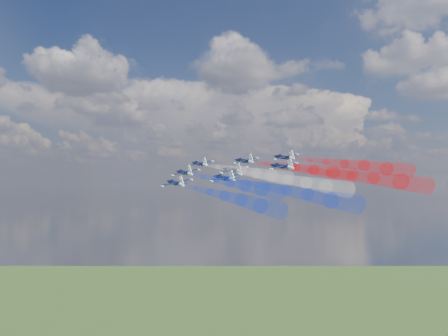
% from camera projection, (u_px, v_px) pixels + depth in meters
% --- Properties ---
extents(jet_lead, '(16.89, 17.13, 6.99)m').
position_uv_depth(jet_lead, '(200.00, 164.00, 187.17)').
color(jet_lead, black).
extents(trail_lead, '(37.47, 38.73, 10.62)m').
position_uv_depth(trail_lead, '(242.00, 171.00, 161.06)').
color(trail_lead, white).
extents(jet_inner_left, '(16.89, 17.13, 6.99)m').
position_uv_depth(jet_inner_left, '(184.00, 173.00, 170.79)').
color(jet_inner_left, black).
extents(trail_inner_left, '(37.47, 38.73, 10.62)m').
position_uv_depth(trail_inner_left, '(229.00, 182.00, 144.68)').
color(trail_inner_left, blue).
extents(jet_inner_right, '(16.89, 17.13, 6.99)m').
position_uv_depth(jet_inner_right, '(244.00, 161.00, 181.40)').
color(jet_inner_right, black).
extents(trail_inner_right, '(37.47, 38.73, 10.62)m').
position_uv_depth(trail_inner_right, '(296.00, 168.00, 155.29)').
color(trail_inner_right, red).
extents(jet_outer_left, '(16.89, 17.13, 6.99)m').
position_uv_depth(jet_outer_left, '(176.00, 183.00, 155.06)').
color(jet_outer_left, black).
extents(trail_outer_left, '(37.47, 38.73, 10.62)m').
position_uv_depth(trail_outer_left, '(224.00, 196.00, 128.95)').
color(trail_outer_left, blue).
extents(jet_center_third, '(16.89, 17.13, 6.99)m').
position_uv_depth(jet_center_third, '(232.00, 170.00, 167.26)').
color(jet_center_third, black).
extents(trail_center_third, '(37.47, 38.73, 10.62)m').
position_uv_depth(trail_center_third, '(287.00, 179.00, 141.15)').
color(trail_center_third, white).
extents(jet_outer_right, '(16.89, 17.13, 6.99)m').
position_uv_depth(jet_outer_right, '(284.00, 157.00, 177.69)').
color(jet_outer_right, black).
extents(trail_outer_right, '(37.47, 38.73, 10.62)m').
position_uv_depth(trail_outer_right, '(344.00, 164.00, 151.59)').
color(trail_outer_right, red).
extents(jet_rear_left, '(16.89, 17.13, 6.99)m').
position_uv_depth(jet_rear_left, '(224.00, 178.00, 148.92)').
color(jet_rear_left, black).
extents(trail_rear_left, '(37.47, 38.73, 10.62)m').
position_uv_depth(trail_rear_left, '(286.00, 190.00, 122.82)').
color(trail_rear_left, blue).
extents(jet_rear_right, '(16.89, 17.13, 6.99)m').
position_uv_depth(jet_rear_right, '(282.00, 166.00, 158.37)').
color(jet_rear_right, black).
extents(trail_rear_right, '(37.47, 38.73, 10.62)m').
position_uv_depth(trail_rear_right, '(350.00, 175.00, 132.27)').
color(trail_rear_right, red).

